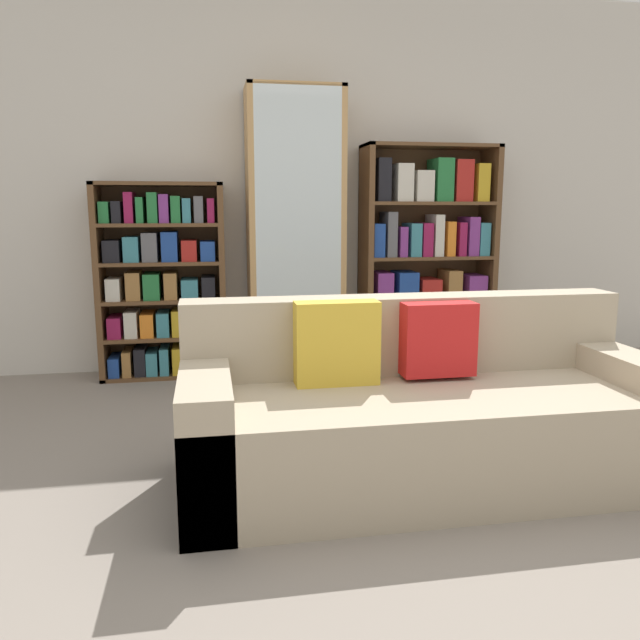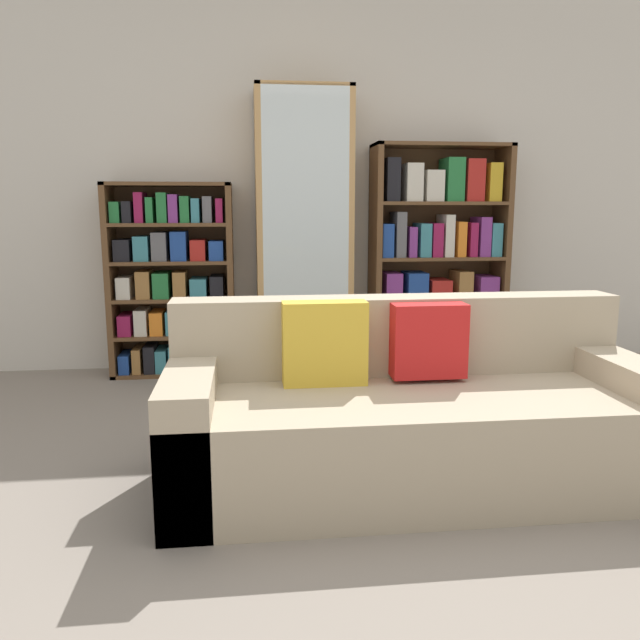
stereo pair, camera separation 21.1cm
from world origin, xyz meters
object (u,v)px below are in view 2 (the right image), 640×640
at_px(couch, 409,417).
at_px(bookshelf_left, 171,283).
at_px(wine_bottle, 388,371).
at_px(display_cabinet, 304,234).
at_px(bookshelf_right, 439,261).

bearing_deg(couch, bookshelf_left, 121.74).
bearing_deg(wine_bottle, bookshelf_left, 154.55).
relative_size(display_cabinet, bookshelf_right, 1.23).
xyz_separation_m(bookshelf_left, wine_bottle, (1.40, -0.67, -0.50)).
distance_m(couch, wine_bottle, 1.30).
bearing_deg(wine_bottle, couch, -99.03).
xyz_separation_m(couch, wine_bottle, (0.20, 1.27, -0.14)).
height_order(bookshelf_right, wine_bottle, bookshelf_right).
relative_size(couch, bookshelf_left, 1.52).
xyz_separation_m(couch, display_cabinet, (-0.27, 1.93, 0.70)).
relative_size(bookshelf_left, bookshelf_right, 0.83).
relative_size(bookshelf_right, wine_bottle, 4.57).
distance_m(bookshelf_left, wine_bottle, 1.63).
bearing_deg(wine_bottle, bookshelf_right, 52.20).
height_order(couch, bookshelf_left, bookshelf_left).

